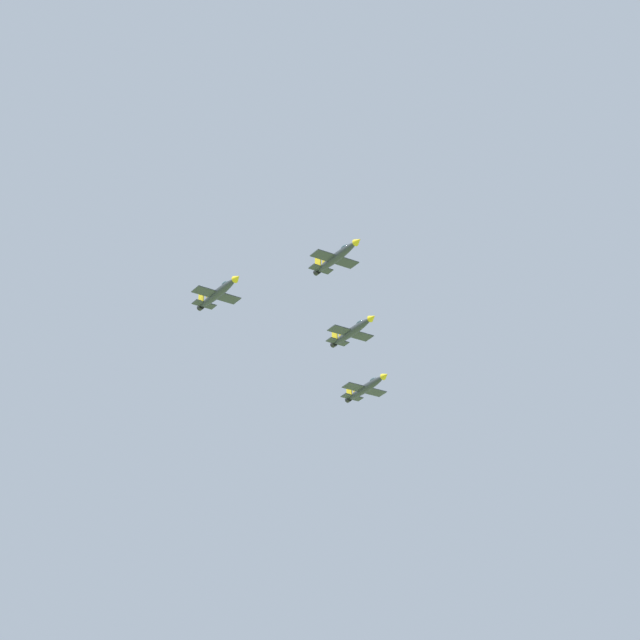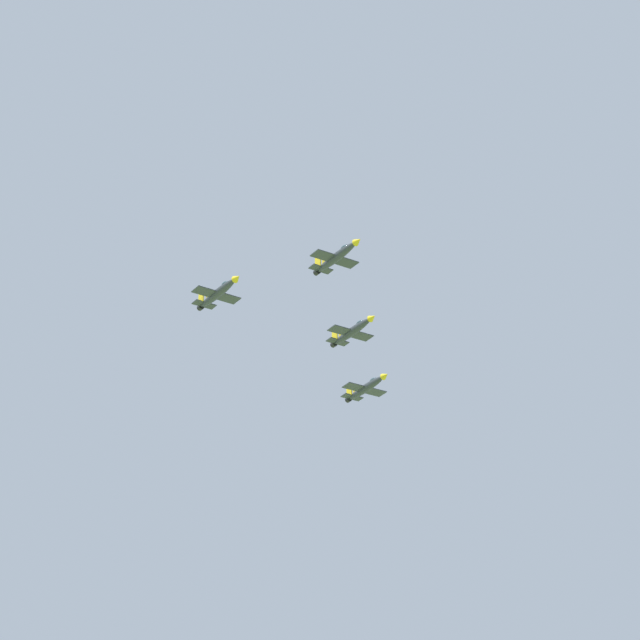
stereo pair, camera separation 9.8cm
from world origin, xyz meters
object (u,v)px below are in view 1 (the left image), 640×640
object	(u,v)px
jet_right_wingman	(218,293)
jet_left_outer	(366,388)
jet_lead	(337,257)
jet_left_wingman	(352,331)

from	to	relation	value
jet_right_wingman	jet_left_outer	world-z (taller)	jet_right_wingman
jet_lead	jet_left_outer	bearing A→B (deg)	139.13
jet_lead	jet_left_outer	distance (m)	43.43
jet_right_wingman	jet_left_wingman	bearing A→B (deg)	89.24
jet_lead	jet_left_wingman	xyz separation A→B (m)	(-19.38, 9.44, -3.54)
jet_left_outer	jet_right_wingman	bearing A→B (deg)	-67.59
jet_left_wingman	jet_left_outer	size ratio (longest dim) A/B	0.97
jet_lead	jet_left_wingman	world-z (taller)	jet_lead
jet_lead	jet_left_wingman	distance (m)	21.84
jet_right_wingman	jet_left_outer	distance (m)	45.02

